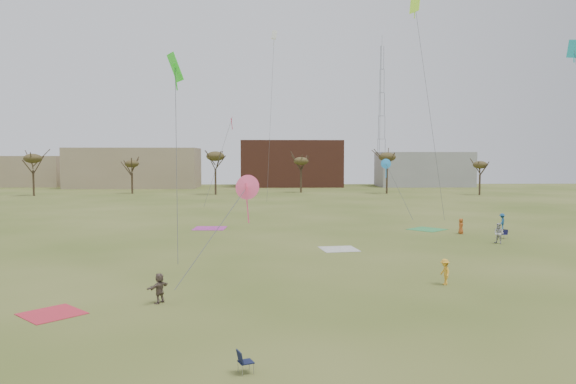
{
  "coord_description": "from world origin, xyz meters",
  "views": [
    {
      "loc": [
        -1.38,
        -23.86,
        7.85
      ],
      "look_at": [
        0.0,
        12.0,
        5.5
      ],
      "focal_mm": 33.83,
      "sensor_mm": 36.0,
      "label": 1
    }
  ],
  "objects": [
    {
      "name": "ground",
      "position": [
        0.0,
        0.0,
        0.0
      ],
      "size": [
        260.0,
        260.0,
        0.0
      ],
      "primitive_type": "plane",
      "color": "#3C4D18",
      "rests_on": "ground"
    },
    {
      "name": "spectator_fore_c",
      "position": [
        -7.17,
        5.01,
        0.81
      ],
      "size": [
        1.21,
        1.53,
        1.63
      ],
      "primitive_type": "imported",
      "rotation": [
        0.0,
        0.0,
        4.15
      ],
      "color": "brown",
      "rests_on": "ground"
    },
    {
      "name": "flyer_mid_b",
      "position": [
        9.49,
        8.55,
        0.8
      ],
      "size": [
        0.66,
        1.07,
        1.59
      ],
      "primitive_type": "imported",
      "rotation": [
        0.0,
        0.0,
        4.78
      ],
      "color": "gold",
      "rests_on": "ground"
    },
    {
      "name": "spectator_mid_e",
      "position": [
        19.48,
        23.81,
        0.93
      ],
      "size": [
        1.13,
        1.15,
        1.87
      ],
      "primitive_type": "imported",
      "rotation": [
        0.0,
        0.0,
        5.42
      ],
      "color": "#B9B9B9",
      "rests_on": "ground"
    },
    {
      "name": "flyer_far_b",
      "position": [
        18.29,
        30.11,
        0.79
      ],
      "size": [
        0.78,
        0.91,
        1.58
      ],
      "primitive_type": "imported",
      "rotation": [
        0.0,
        0.0,
        1.14
      ],
      "color": "#A74E1C",
      "rests_on": "ground"
    },
    {
      "name": "flyer_far_c",
      "position": [
        23.91,
        33.22,
        0.87
      ],
      "size": [
        1.16,
        1.3,
        1.74
      ],
      "primitive_type": "imported",
      "rotation": [
        0.0,
        0.0,
        4.12
      ],
      "color": "navy",
      "rests_on": "ground"
    },
    {
      "name": "blanket_red",
      "position": [
        -12.14,
        3.17,
        0.0
      ],
      "size": [
        3.71,
        3.71,
        0.03
      ],
      "primitive_type": "cube",
      "rotation": [
        0.0,
        0.0,
        2.36
      ],
      "color": "red",
      "rests_on": "ground"
    },
    {
      "name": "blanket_cream",
      "position": [
        4.69,
        21.45,
        0.0
      ],
      "size": [
        3.39,
        3.39,
        0.03
      ],
      "primitive_type": "cube",
      "rotation": [
        0.0,
        0.0,
        0.14
      ],
      "color": "beige",
      "rests_on": "ground"
    },
    {
      "name": "blanket_plum",
      "position": [
        -7.67,
        35.33,
        0.0
      ],
      "size": [
        3.62,
        3.62,
        0.03
      ],
      "primitive_type": "cube",
      "rotation": [
        0.0,
        0.0,
        3.09
      ],
      "color": "#AF3597",
      "rests_on": "ground"
    },
    {
      "name": "blanket_olive",
      "position": [
        15.81,
        33.51,
        0.0
      ],
      "size": [
        4.63,
        4.63,
        0.03
      ],
      "primitive_type": "cube",
      "rotation": [
        0.0,
        0.0,
        0.74
      ],
      "color": "#35924A",
      "rests_on": "ground"
    },
    {
      "name": "camp_chair_center",
      "position": [
        -2.19,
        -4.63,
        0.26
      ],
      "size": [
        0.7,
        0.67,
        0.87
      ],
      "rotation": [
        0.0,
        0.0,
        1.97
      ],
      "color": "#121833",
      "rests_on": "ground"
    },
    {
      "name": "camp_chair_right",
      "position": [
        21.28,
        26.77,
        0.26
      ],
      "size": [
        0.73,
        0.72,
        0.87
      ],
      "rotation": [
        0.0,
        0.0,
        5.31
      ],
      "color": "#15163B",
      "rests_on": "ground"
    },
    {
      "name": "kites_aloft",
      "position": [
        0.45,
        35.28,
        16.65
      ],
      "size": [
        74.97,
        70.71,
        26.57
      ],
      "color": "#30E528",
      "rests_on": "ground"
    },
    {
      "name": "tree_line",
      "position": [
        -2.85,
        79.12,
        7.09
      ],
      "size": [
        117.44,
        49.32,
        8.91
      ],
      "color": "#3A2B1E",
      "rests_on": "ground"
    },
    {
      "name": "building_tan",
      "position": [
        -35.0,
        115.0,
        5.0
      ],
      "size": [
        32.0,
        14.0,
        10.0
      ],
      "primitive_type": "cube",
      "color": "#937F60",
      "rests_on": "ground"
    },
    {
      "name": "building_brick",
      "position": [
        5.0,
        120.0,
        6.0
      ],
      "size": [
        26.0,
        16.0,
        12.0
      ],
      "primitive_type": "cube",
      "color": "brown",
      "rests_on": "ground"
    },
    {
      "name": "building_grey",
      "position": [
        40.0,
        118.0,
        4.5
      ],
      "size": [
        24.0,
        12.0,
        9.0
      ],
      "primitive_type": "cube",
      "color": "gray",
      "rests_on": "ground"
    },
    {
      "name": "building_tan_west",
      "position": [
        -65.0,
        122.0,
        4.0
      ],
      "size": [
        20.0,
        12.0,
        8.0
      ],
      "primitive_type": "cube",
      "color": "#937F60",
      "rests_on": "ground"
    },
    {
      "name": "radio_tower",
      "position": [
        30.0,
        125.0,
        19.21
      ],
      "size": [
        1.51,
        1.72,
        41.0
      ],
      "color": "#9EA3A8",
      "rests_on": "ground"
    }
  ]
}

